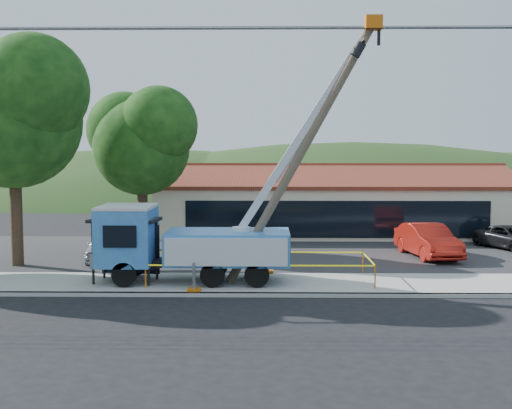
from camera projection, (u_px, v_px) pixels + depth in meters
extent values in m
plane|color=black|center=(273.00, 311.00, 22.24)|extent=(120.00, 120.00, 0.00)
cube|color=#ACA9A1|center=(272.00, 295.00, 24.32)|extent=(60.00, 0.25, 0.15)
cube|color=#ACA9A1|center=(272.00, 284.00, 26.22)|extent=(60.00, 4.00, 0.15)
cube|color=#28282B|center=(270.00, 253.00, 34.19)|extent=(60.00, 12.00, 0.10)
cube|color=beige|center=(331.00, 208.00, 41.95)|extent=(22.00, 8.00, 3.40)
cube|color=black|center=(337.00, 219.00, 37.97)|extent=(18.04, 0.08, 2.21)
cube|color=maroon|center=(334.00, 176.00, 39.77)|extent=(22.50, 4.53, 1.52)
cube|color=maroon|center=(328.00, 174.00, 43.75)|extent=(22.50, 4.53, 1.52)
cube|color=maroon|center=(331.00, 165.00, 41.70)|extent=(22.50, 0.30, 0.25)
cylinder|color=#332316|center=(16.00, 214.00, 30.17)|extent=(0.56, 0.56, 5.06)
sphere|color=black|center=(13.00, 121.00, 29.79)|extent=(6.30, 6.30, 6.30)
sphere|color=black|center=(33.00, 89.00, 28.81)|extent=(5.04, 5.04, 5.04)
cylinder|color=#332316|center=(143.00, 213.00, 35.11)|extent=(0.56, 0.56, 4.18)
sphere|color=black|center=(142.00, 147.00, 34.80)|extent=(5.25, 5.25, 5.25)
sphere|color=black|center=(125.00, 130.00, 35.43)|extent=(4.20, 4.20, 4.20)
sphere|color=black|center=(158.00, 125.00, 33.98)|extent=(4.20, 4.20, 4.20)
ellipsoid|color=#223C16|center=(144.00, 195.00, 77.25)|extent=(78.40, 56.00, 28.00)
ellipsoid|color=#223C16|center=(351.00, 195.00, 76.87)|extent=(89.60, 64.00, 32.00)
cylinder|color=black|center=(272.00, 29.00, 24.44)|extent=(60.00, 0.02, 0.02)
cylinder|color=black|center=(272.00, 28.00, 24.93)|extent=(60.00, 0.02, 0.02)
cylinder|color=black|center=(272.00, 28.00, 25.42)|extent=(60.00, 0.02, 0.02)
cylinder|color=black|center=(272.00, 27.00, 25.80)|extent=(60.00, 0.02, 0.02)
cylinder|color=black|center=(124.00, 274.00, 25.32)|extent=(0.98, 0.33, 0.98)
cylinder|color=black|center=(136.00, 264.00, 27.60)|extent=(0.98, 0.33, 0.98)
cylinder|color=black|center=(213.00, 275.00, 25.26)|extent=(0.98, 0.33, 0.98)
cylinder|color=black|center=(217.00, 264.00, 27.55)|extent=(0.98, 0.33, 0.98)
cylinder|color=black|center=(257.00, 275.00, 25.24)|extent=(0.98, 0.33, 0.98)
cylinder|color=black|center=(258.00, 264.00, 27.52)|extent=(0.98, 0.33, 0.98)
cube|color=black|center=(199.00, 263.00, 26.39)|extent=(7.21, 1.09, 0.27)
cube|color=blue|center=(127.00, 236.00, 26.34)|extent=(2.19, 2.62, 2.30)
cube|color=silver|center=(127.00, 207.00, 26.24)|extent=(2.19, 2.62, 0.13)
cube|color=black|center=(102.00, 232.00, 26.34)|extent=(0.09, 1.97, 0.98)
cube|color=gray|center=(100.00, 257.00, 26.44)|extent=(0.16, 2.51, 0.55)
cube|color=blue|center=(228.00, 247.00, 26.32)|extent=(5.03, 2.62, 1.31)
cylinder|color=silver|center=(241.00, 235.00, 26.27)|extent=(0.77, 0.77, 0.66)
cube|color=silver|center=(306.00, 128.00, 25.84)|extent=(5.50, 0.31, 8.37)
cube|color=gray|center=(314.00, 121.00, 25.82)|extent=(3.31, 0.20, 5.03)
cube|color=#D7630B|center=(373.00, 23.00, 25.23)|extent=(0.66, 0.55, 0.55)
cube|color=#D7630B|center=(194.00, 290.00, 24.60)|extent=(0.49, 0.49, 0.09)
cube|color=#D7630B|center=(268.00, 271.00, 28.26)|extent=(0.49, 0.49, 0.09)
cylinder|color=brown|center=(300.00, 155.00, 25.84)|extent=(6.02, 0.36, 10.57)
cube|color=brown|center=(362.00, 43.00, 25.42)|extent=(0.18, 2.00, 0.18)
cylinder|color=black|center=(354.00, 54.00, 26.01)|extent=(0.62, 0.40, 0.68)
cylinder|color=black|center=(358.00, 50.00, 24.90)|extent=(0.62, 0.40, 0.68)
cylinder|color=black|center=(93.00, 253.00, 25.76)|extent=(0.11, 0.11, 2.50)
cylinder|color=black|center=(148.00, 255.00, 25.50)|extent=(0.11, 0.11, 2.50)
cylinder|color=black|center=(104.00, 249.00, 26.99)|extent=(0.11, 0.11, 2.50)
cylinder|color=black|center=(157.00, 250.00, 26.73)|extent=(0.11, 0.11, 2.50)
cube|color=black|center=(125.00, 220.00, 26.13)|extent=(2.86, 1.92, 0.12)
cube|color=black|center=(130.00, 249.00, 26.91)|extent=(2.49, 0.30, 2.08)
cube|color=black|center=(126.00, 268.00, 26.30)|extent=(2.32, 0.64, 0.08)
cylinder|color=#D7630B|center=(146.00, 276.00, 25.20)|extent=(0.06, 0.06, 0.95)
cylinder|color=#D7630B|center=(375.00, 276.00, 25.06)|extent=(0.06, 0.06, 0.95)
cylinder|color=#D7630B|center=(363.00, 262.00, 28.28)|extent=(0.06, 0.06, 0.95)
cylinder|color=#D7630B|center=(159.00, 261.00, 28.42)|extent=(0.06, 0.06, 0.95)
cube|color=yellow|center=(260.00, 265.00, 25.09)|extent=(9.01, 0.01, 0.06)
cube|color=yellow|center=(369.00, 258.00, 26.63)|extent=(0.01, 3.23, 0.06)
cube|color=yellow|center=(261.00, 252.00, 28.31)|extent=(9.01, 0.01, 0.06)
cube|color=yellow|center=(153.00, 258.00, 26.77)|extent=(0.01, 3.23, 0.06)
imported|color=#AFB1B7|center=(106.00, 262.00, 31.79)|extent=(2.35, 4.45, 1.44)
imported|color=#AB1B11|center=(427.00, 259.00, 32.71)|extent=(2.56, 5.32, 1.68)
imported|color=black|center=(511.00, 251.00, 35.34)|extent=(3.73, 4.97, 1.25)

